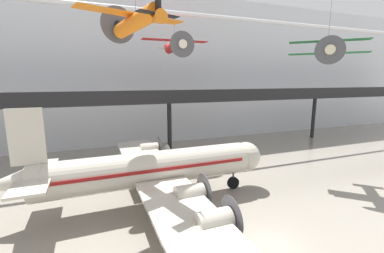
{
  "coord_description": "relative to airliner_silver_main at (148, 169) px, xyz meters",
  "views": [
    {
      "loc": [
        -11.12,
        -13.5,
        11.64
      ],
      "look_at": [
        -2.13,
        9.98,
        7.06
      ],
      "focal_mm": 24.0,
      "sensor_mm": 36.0,
      "label": 1
    }
  ],
  "objects": [
    {
      "name": "suspended_plane_red_highwing",
      "position": [
        7.45,
        15.22,
        13.33
      ],
      "size": [
        9.84,
        8.04,
        5.92
      ],
      "rotation": [
        0.0,
        0.0,
        4.7
      ],
      "color": "red"
    },
    {
      "name": "ceiling_truss_beam",
      "position": [
        6.8,
        13.71,
        17.45
      ],
      "size": [
        120.0,
        0.6,
        0.6
      ],
      "color": "silver"
    },
    {
      "name": "suspended_plane_orange_highwing",
      "position": [
        -0.52,
        0.45,
        13.12
      ],
      "size": [
        9.69,
        8.24,
        5.47
      ],
      "rotation": [
        0.0,
        0.0,
        1.9
      ],
      "color": "orange"
    },
    {
      "name": "ground_plane",
      "position": [
        6.8,
        -9.27,
        -3.41
      ],
      "size": [
        260.0,
        260.0,
        0.0
      ],
      "primitive_type": "plane",
      "color": "gray"
    },
    {
      "name": "hangar_back_wall",
      "position": [
        6.8,
        24.84,
        9.97
      ],
      "size": [
        140.0,
        3.0,
        26.76
      ],
      "color": "silver",
      "rests_on": "ground"
    },
    {
      "name": "suspended_plane_green_biplane",
      "position": [
        20.64,
        -0.26,
        11.63
      ],
      "size": [
        6.93,
        6.88,
        7.37
      ],
      "rotation": [
        0.0,
        0.0,
        3.96
      ],
      "color": "#1E6B33"
    },
    {
      "name": "airliner_silver_main",
      "position": [
        0.0,
        0.0,
        0.0
      ],
      "size": [
        25.0,
        28.31,
        9.53
      ],
      "rotation": [
        0.0,
        0.0,
        0.01
      ],
      "color": "beige",
      "rests_on": "ground"
    },
    {
      "name": "mezzanine_walkway",
      "position": [
        6.8,
        15.43,
        5.08
      ],
      "size": [
        110.0,
        3.2,
        10.16
      ],
      "color": "black",
      "rests_on": "ground"
    }
  ]
}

